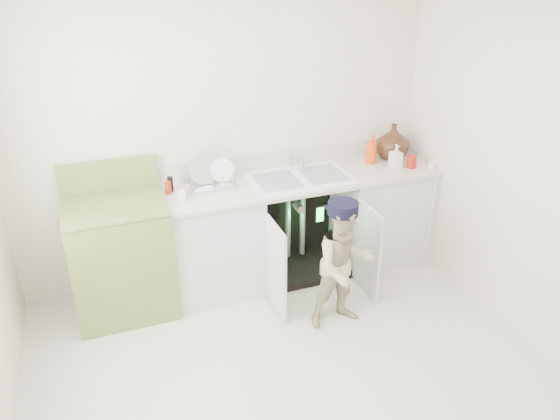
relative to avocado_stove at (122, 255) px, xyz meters
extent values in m
plane|color=beige|center=(0.96, -1.18, -0.48)|extent=(3.50, 3.50, 0.00)
cube|color=beige|center=(0.96, 0.32, 0.77)|extent=(3.50, 2.50, 0.02)
cube|color=beige|center=(0.96, -2.68, 0.77)|extent=(3.50, 2.50, 0.02)
cube|color=beige|center=(2.71, -1.18, 0.77)|extent=(2.50, 3.00, 0.02)
cube|color=silver|center=(0.71, 0.02, -0.05)|extent=(0.80, 0.60, 0.86)
cube|color=silver|center=(2.31, 0.02, -0.05)|extent=(0.80, 0.60, 0.86)
cube|color=black|center=(1.51, 0.29, -0.05)|extent=(0.80, 0.06, 0.86)
cube|color=black|center=(1.51, 0.02, -0.45)|extent=(0.80, 0.60, 0.06)
cylinder|color=gray|center=(1.44, 0.12, -0.03)|extent=(0.05, 0.05, 0.70)
cylinder|color=gray|center=(1.58, 0.12, -0.03)|extent=(0.05, 0.05, 0.70)
cylinder|color=gray|center=(1.51, 0.07, 0.14)|extent=(0.07, 0.18, 0.07)
cube|color=silver|center=(1.11, -0.48, -0.08)|extent=(0.03, 0.40, 0.76)
cube|color=silver|center=(1.91, -0.48, -0.08)|extent=(0.02, 0.40, 0.76)
cube|color=beige|center=(1.51, 0.02, 0.40)|extent=(2.44, 0.64, 0.03)
cube|color=beige|center=(1.51, 0.31, 0.49)|extent=(2.44, 0.02, 0.15)
cube|color=white|center=(1.51, 0.02, 0.41)|extent=(0.85, 0.55, 0.02)
cube|color=gray|center=(1.30, 0.02, 0.42)|extent=(0.34, 0.40, 0.01)
cube|color=gray|center=(1.71, 0.02, 0.42)|extent=(0.34, 0.40, 0.01)
cylinder|color=silver|center=(1.51, 0.24, 0.51)|extent=(0.03, 0.03, 0.17)
cylinder|color=silver|center=(1.51, 0.18, 0.58)|extent=(0.02, 0.14, 0.02)
cylinder|color=silver|center=(1.62, 0.24, 0.46)|extent=(0.04, 0.04, 0.06)
cylinder|color=white|center=(2.64, -0.29, 0.07)|extent=(0.01, 0.01, 0.70)
cube|color=white|center=(2.64, -0.20, 0.45)|extent=(0.04, 0.02, 0.06)
cube|color=silver|center=(0.76, 0.14, 0.43)|extent=(0.41, 0.27, 0.02)
cylinder|color=silver|center=(0.73, 0.16, 0.50)|extent=(0.25, 0.09, 0.25)
cylinder|color=white|center=(0.87, 0.14, 0.49)|extent=(0.20, 0.05, 0.20)
cylinder|color=silver|center=(0.60, 0.04, 0.50)|extent=(0.01, 0.01, 0.12)
cylinder|color=silver|center=(0.68, 0.04, 0.50)|extent=(0.01, 0.01, 0.12)
cylinder|color=silver|center=(0.76, 0.04, 0.50)|extent=(0.01, 0.01, 0.12)
cylinder|color=silver|center=(0.84, 0.04, 0.50)|extent=(0.01, 0.01, 0.12)
cylinder|color=silver|center=(0.93, 0.04, 0.50)|extent=(0.01, 0.01, 0.12)
imported|color=#402612|center=(2.46, 0.16, 0.58)|extent=(0.30, 0.30, 0.32)
imported|color=#F0430C|center=(2.22, 0.12, 0.55)|extent=(0.10, 0.10, 0.26)
imported|color=silver|center=(2.37, -0.04, 0.52)|extent=(0.09, 0.09, 0.20)
cylinder|color=#A3160D|center=(2.50, -0.10, 0.47)|extent=(0.08, 0.08, 0.11)
cylinder|color=#A3220E|center=(0.42, 0.10, 0.47)|extent=(0.05, 0.05, 0.10)
cylinder|color=tan|center=(0.55, 0.02, 0.46)|extent=(0.06, 0.06, 0.08)
cylinder|color=black|center=(0.45, 0.14, 0.48)|extent=(0.04, 0.04, 0.12)
cube|color=white|center=(0.49, -0.08, 0.46)|extent=(0.05, 0.05, 0.09)
cube|color=olive|center=(0.00, -0.01, -0.03)|extent=(0.75, 0.65, 0.91)
cube|color=olive|center=(0.00, -0.01, 0.44)|extent=(0.75, 0.65, 0.02)
cube|color=olive|center=(0.00, 0.28, 0.57)|extent=(0.75, 0.06, 0.24)
cylinder|color=black|center=(-0.19, -0.17, 0.44)|extent=(0.17, 0.17, 0.02)
cylinder|color=silver|center=(-0.19, -0.17, 0.45)|extent=(0.20, 0.20, 0.01)
cylinder|color=black|center=(-0.19, 0.15, 0.44)|extent=(0.17, 0.17, 0.02)
cylinder|color=silver|center=(-0.19, 0.15, 0.45)|extent=(0.20, 0.20, 0.01)
cylinder|color=black|center=(0.19, -0.17, 0.44)|extent=(0.17, 0.17, 0.02)
cylinder|color=silver|center=(0.19, -0.17, 0.45)|extent=(0.20, 0.20, 0.01)
cylinder|color=black|center=(0.19, 0.15, 0.44)|extent=(0.17, 0.17, 0.02)
cylinder|color=silver|center=(0.19, 0.15, 0.45)|extent=(0.20, 0.20, 0.01)
imported|color=#BFB689|center=(1.54, -0.78, 0.03)|extent=(0.49, 0.39, 1.01)
cylinder|color=black|center=(1.54, -0.78, 0.50)|extent=(0.22, 0.22, 0.09)
cube|color=black|center=(1.54, -0.68, 0.47)|extent=(0.17, 0.09, 0.01)
cube|color=black|center=(1.54, -0.32, 0.24)|extent=(0.07, 0.01, 0.14)
cube|color=#26F23F|center=(1.54, -0.33, 0.24)|extent=(0.06, 0.00, 0.12)
camera|label=1|loc=(-0.12, -3.84, 2.21)|focal=35.00mm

